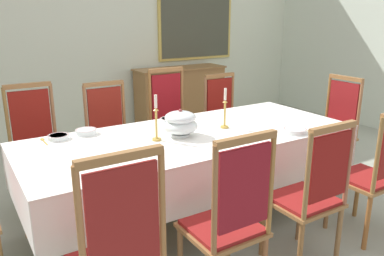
% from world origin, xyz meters
% --- Properties ---
extents(ground, '(7.74, 5.68, 0.04)m').
position_xyz_m(ground, '(0.00, 0.00, -0.02)').
color(ground, '#999D8E').
extents(back_wall, '(7.74, 0.08, 3.25)m').
position_xyz_m(back_wall, '(0.00, 2.88, 1.62)').
color(back_wall, silver).
rests_on(back_wall, ground).
extents(dining_table, '(2.69, 1.10, 0.77)m').
position_xyz_m(dining_table, '(0.00, -0.12, 0.70)').
color(dining_table, olive).
rests_on(dining_table, ground).
extents(tablecloth, '(2.71, 1.12, 0.38)m').
position_xyz_m(tablecloth, '(0.00, -0.12, 0.68)').
color(tablecloth, white).
rests_on(tablecloth, dining_table).
extents(chair_south_a, '(0.44, 0.42, 1.14)m').
position_xyz_m(chair_south_a, '(-1.04, -1.08, 0.57)').
color(chair_south_a, '#9B6239').
rests_on(chair_south_a, ground).
extents(chair_north_a, '(0.44, 0.42, 1.12)m').
position_xyz_m(chair_north_a, '(-1.04, 0.84, 0.56)').
color(chair_north_a, '#996B3F').
rests_on(chair_north_a, ground).
extents(chair_south_b, '(0.44, 0.42, 1.10)m').
position_xyz_m(chair_south_b, '(-0.34, -1.08, 0.56)').
color(chair_south_b, olive).
rests_on(chair_south_b, ground).
extents(chair_north_b, '(0.44, 0.42, 1.07)m').
position_xyz_m(chair_north_b, '(-0.34, 0.84, 0.55)').
color(chair_north_b, '#94613E').
rests_on(chair_north_b, ground).
extents(chair_south_c, '(0.44, 0.42, 1.06)m').
position_xyz_m(chair_south_c, '(0.34, -1.07, 0.54)').
color(chair_south_c, '#955E34').
rests_on(chair_south_c, ground).
extents(chair_north_c, '(0.44, 0.42, 1.16)m').
position_xyz_m(chair_north_c, '(0.34, 0.84, 0.58)').
color(chair_north_c, brown).
rests_on(chair_north_c, ground).
extents(chair_south_d, '(0.44, 0.42, 1.05)m').
position_xyz_m(chair_south_d, '(1.05, -1.07, 0.54)').
color(chair_south_d, brown).
rests_on(chair_south_d, ground).
extents(chair_north_d, '(0.44, 0.42, 1.04)m').
position_xyz_m(chair_north_d, '(1.05, 0.83, 0.54)').
color(chair_north_d, olive).
rests_on(chair_north_d, ground).
extents(chair_head_east, '(0.42, 0.44, 1.09)m').
position_xyz_m(chair_head_east, '(1.75, -0.12, 0.55)').
color(chair_head_east, '#995C40').
rests_on(chair_head_east, ground).
extents(soup_tureen, '(0.28, 0.28, 0.22)m').
position_xyz_m(soup_tureen, '(-0.11, -0.12, 0.88)').
color(soup_tureen, white).
rests_on(soup_tureen, tablecloth).
extents(candlestick_west, '(0.07, 0.07, 0.36)m').
position_xyz_m(candlestick_west, '(-0.32, -0.12, 0.91)').
color(candlestick_west, gold).
rests_on(candlestick_west, tablecloth).
extents(candlestick_east, '(0.07, 0.07, 0.34)m').
position_xyz_m(candlestick_east, '(0.32, -0.12, 0.91)').
color(candlestick_east, gold).
rests_on(candlestick_east, tablecloth).
extents(bowl_near_left, '(0.16, 0.16, 0.04)m').
position_xyz_m(bowl_near_left, '(-0.96, 0.31, 0.79)').
color(bowl_near_left, white).
rests_on(bowl_near_left, tablecloth).
extents(bowl_near_right, '(0.19, 0.19, 0.04)m').
position_xyz_m(bowl_near_right, '(0.72, -0.54, 0.79)').
color(bowl_near_right, white).
rests_on(bowl_near_right, tablecloth).
extents(bowl_far_left, '(0.17, 0.17, 0.03)m').
position_xyz_m(bowl_far_left, '(0.02, 0.30, 0.79)').
color(bowl_far_left, white).
rests_on(bowl_far_left, tablecloth).
extents(bowl_far_right, '(0.17, 0.17, 0.04)m').
position_xyz_m(bowl_far_right, '(-0.73, 0.32, 0.79)').
color(bowl_far_right, white).
rests_on(bowl_far_right, tablecloth).
extents(spoon_primary, '(0.03, 0.18, 0.01)m').
position_xyz_m(spoon_primary, '(-1.07, 0.33, 0.78)').
color(spoon_primary, gold).
rests_on(spoon_primary, tablecloth).
extents(spoon_secondary, '(0.06, 0.17, 0.01)m').
position_xyz_m(spoon_secondary, '(0.84, -0.52, 0.78)').
color(spoon_secondary, gold).
rests_on(spoon_secondary, tablecloth).
extents(sideboard, '(1.44, 0.48, 0.90)m').
position_xyz_m(sideboard, '(1.45, 2.56, 0.45)').
color(sideboard, olive).
rests_on(sideboard, ground).
extents(framed_painting, '(1.37, 0.05, 1.53)m').
position_xyz_m(framed_painting, '(1.90, 2.82, 1.74)').
color(framed_painting, '#D1B251').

